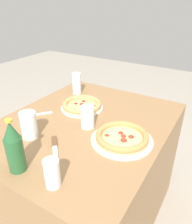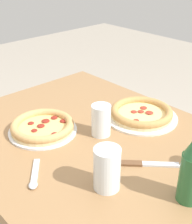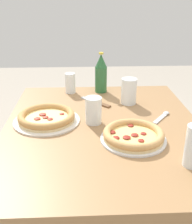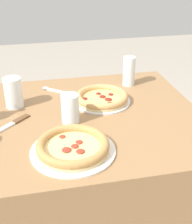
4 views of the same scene
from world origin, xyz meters
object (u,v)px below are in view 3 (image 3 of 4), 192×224
object	(u,v)px
pizza_veggie	(133,135)
spoon	(163,116)
pizza_pepperoni	(47,117)
knife	(97,102)
glass_red_wine	(70,84)
beer_bottle	(101,74)
glass_orange_juice	(129,92)
glass_cola	(94,112)

from	to	relation	value
pizza_veggie	spoon	distance (m)	0.28
pizza_pepperoni	knife	xyz separation A→B (m)	(-0.22, 0.24, -0.02)
glass_red_wine	pizza_pepperoni	bearing A→B (deg)	-13.65
pizza_veggie	pizza_pepperoni	size ratio (longest dim) A/B	0.87
spoon	pizza_veggie	bearing A→B (deg)	-39.79
pizza_veggie	glass_red_wine	bearing A→B (deg)	-154.84
knife	beer_bottle	bearing A→B (deg)	169.36
glass_orange_juice	spoon	world-z (taller)	glass_orange_juice
beer_bottle	pizza_pepperoni	bearing A→B (deg)	-34.42
glass_red_wine	spoon	distance (m)	0.59
knife	spoon	distance (m)	0.36
glass_cola	knife	bearing A→B (deg)	173.91
glass_orange_juice	spoon	bearing A→B (deg)	37.56
pizza_pepperoni	knife	size ratio (longest dim) A/B	1.88
pizza_pepperoni	knife	world-z (taller)	pizza_pepperoni
pizza_veggie	knife	distance (m)	0.43
glass_red_wine	glass_orange_juice	bearing A→B (deg)	59.49
glass_red_wine	beer_bottle	distance (m)	0.19
pizza_veggie	glass_orange_juice	world-z (taller)	glass_orange_juice
pizza_pepperoni	glass_orange_juice	world-z (taller)	glass_orange_juice
glass_red_wine	beer_bottle	xyz separation A→B (m)	(-0.01, 0.18, 0.06)
glass_orange_juice	glass_red_wine	bearing A→B (deg)	-120.51
beer_bottle	pizza_veggie	bearing A→B (deg)	9.01
glass_orange_juice	knife	xyz separation A→B (m)	(-0.01, -0.17, -0.06)
pizza_pepperoni	knife	distance (m)	0.33
pizza_veggie	pizza_pepperoni	distance (m)	0.42
pizza_veggie	knife	bearing A→B (deg)	-162.53
knife	spoon	world-z (taller)	spoon
knife	pizza_pepperoni	bearing A→B (deg)	-47.85
pizza_pepperoni	glass_red_wine	world-z (taller)	glass_red_wine
glass_cola	beer_bottle	size ratio (longest dim) A/B	0.53
knife	pizza_veggie	bearing A→B (deg)	17.47
pizza_veggie	glass_orange_juice	size ratio (longest dim) A/B	1.95
glass_orange_juice	beer_bottle	xyz separation A→B (m)	(-0.20, -0.14, 0.05)
glass_cola	glass_red_wine	xyz separation A→B (m)	(-0.42, -0.12, 0.00)
pizza_pepperoni	glass_cola	bearing A→B (deg)	84.15
pizza_veggie	knife	world-z (taller)	pizza_veggie
glass_orange_juice	beer_bottle	distance (m)	0.24
glass_cola	knife	world-z (taller)	glass_cola
pizza_veggie	spoon	bearing A→B (deg)	140.21
glass_orange_juice	glass_red_wine	world-z (taller)	glass_orange_juice
pizza_pepperoni	beer_bottle	distance (m)	0.50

